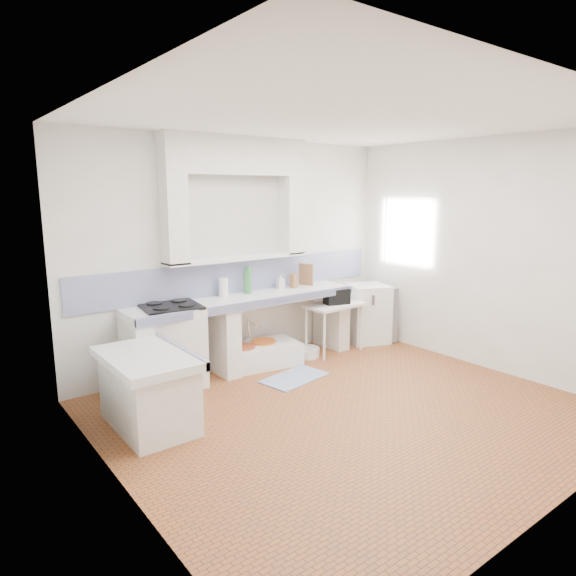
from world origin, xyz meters
TOP-DOWN VIEW (x-y plane):
  - floor at (0.00, 0.00)m, footprint 4.50×4.50m
  - ceiling at (0.00, 0.00)m, footprint 4.50×4.50m
  - wall_back at (0.00, 2.00)m, footprint 4.50×0.00m
  - wall_front at (0.00, -2.00)m, footprint 4.50×0.00m
  - wall_left at (-2.25, 0.00)m, footprint 0.00×4.50m
  - wall_right at (2.25, 0.00)m, footprint 0.00×4.50m
  - alcove_mass at (-0.10, 1.88)m, footprint 1.90×0.25m
  - window_frame at (2.42, 1.20)m, footprint 0.35×0.86m
  - lace_valance at (2.28, 1.20)m, footprint 0.01×0.84m
  - counter_slab at (-0.10, 1.70)m, footprint 3.00×0.60m
  - counter_lip at (-0.10, 1.42)m, footprint 3.00×0.04m
  - counter_pier_left at (-1.50, 1.70)m, footprint 0.20×0.55m
  - counter_pier_mid at (-0.45, 1.70)m, footprint 0.20×0.55m
  - counter_pier_right at (1.30, 1.70)m, footprint 0.20×0.55m
  - peninsula_top at (-1.70, 0.90)m, footprint 0.70×1.10m
  - peninsula_base at (-1.70, 0.90)m, footprint 0.60×1.00m
  - peninsula_lip at (-1.37, 0.90)m, footprint 0.04×1.10m
  - backsplash at (0.00, 1.99)m, footprint 4.27×0.03m
  - stove at (-1.08, 1.72)m, footprint 0.71×0.69m
  - sink at (0.04, 1.67)m, footprint 1.11×0.71m
  - side_table at (1.17, 1.49)m, footprint 0.83×0.48m
  - fridge at (1.89, 1.57)m, footprint 0.70×0.70m
  - bucket_red at (-0.19, 1.67)m, footprint 0.39×0.39m
  - bucket_orange at (0.14, 1.69)m, footprint 0.37×0.37m
  - bucket_blue at (0.38, 1.69)m, footprint 0.36×0.36m
  - basin_white at (0.75, 1.55)m, footprint 0.37×0.37m
  - water_bottle_a at (-0.00, 1.85)m, footprint 0.09×0.09m
  - water_bottle_b at (0.13, 1.84)m, footprint 0.09×0.09m
  - black_bag at (1.19, 1.47)m, footprint 0.36×0.26m
  - green_bottle_a at (-0.00, 1.85)m, footprint 0.07×0.07m
  - green_bottle_b at (0.02, 1.84)m, footprint 0.10×0.10m
  - knife_block at (0.71, 1.80)m, footprint 0.11×0.10m
  - cutting_board at (0.96, 1.85)m, footprint 0.09×0.21m
  - paper_towel at (-0.33, 1.85)m, footprint 0.12×0.12m
  - soap_bottle at (0.53, 1.85)m, footprint 0.11×0.11m
  - rug at (0.12, 1.04)m, footprint 0.85×0.58m

SIDE VIEW (x-z plane):
  - floor at x=0.00m, z-range 0.00..0.00m
  - rug at x=0.12m, z-range 0.00..0.01m
  - basin_white at x=0.75m, z-range 0.00..0.12m
  - sink at x=0.04m, z-range 0.00..0.25m
  - water_bottle_b at x=0.13m, z-range 0.00..0.26m
  - bucket_blue at x=0.38m, z-range 0.00..0.27m
  - bucket_red at x=-0.19m, z-range 0.00..0.30m
  - bucket_orange at x=0.14m, z-range 0.00..0.30m
  - water_bottle_a at x=0.00m, z-range 0.00..0.30m
  - peninsula_base at x=-1.70m, z-range 0.00..0.62m
  - side_table at x=1.17m, z-range 0.32..0.35m
  - counter_pier_left at x=-1.50m, z-range 0.00..0.82m
  - counter_pier_mid at x=-0.45m, z-range 0.00..0.82m
  - counter_pier_right at x=1.30m, z-range 0.00..0.82m
  - fridge at x=1.89m, z-range 0.00..0.84m
  - stove at x=-1.08m, z-range 0.00..0.90m
  - peninsula_top at x=-1.70m, z-range 0.62..0.70m
  - peninsula_lip at x=-1.37m, z-range 0.61..0.71m
  - black_bag at x=1.19m, z-range 0.67..0.88m
  - counter_slab at x=-0.10m, z-range 0.82..0.90m
  - counter_lip at x=-0.10m, z-range 0.81..0.91m
  - knife_block at x=0.71m, z-range 0.90..1.09m
  - soap_bottle at x=0.53m, z-range 0.90..1.11m
  - paper_towel at x=-0.33m, z-range 0.90..1.13m
  - green_bottle_a at x=0.00m, z-range 0.90..1.19m
  - cutting_board at x=0.96m, z-range 0.90..1.19m
  - green_bottle_b at x=0.02m, z-range 0.90..1.25m
  - backsplash at x=0.00m, z-range 0.90..1.30m
  - wall_back at x=0.00m, z-range -0.85..3.65m
  - wall_front at x=0.00m, z-range -0.85..3.65m
  - wall_left at x=-2.25m, z-range -0.85..3.65m
  - wall_right at x=2.25m, z-range -0.85..3.65m
  - window_frame at x=2.42m, z-range 1.07..2.13m
  - lace_valance at x=2.28m, z-range 1.86..2.10m
  - alcove_mass at x=-0.10m, z-range 2.35..2.80m
  - ceiling at x=0.00m, z-range 2.80..2.80m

